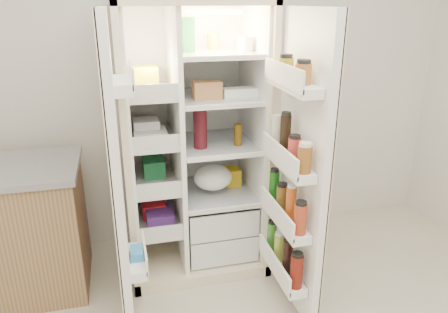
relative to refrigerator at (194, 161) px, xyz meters
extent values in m
cube|color=silver|center=(0.06, 0.35, 0.61)|extent=(4.00, 0.02, 2.70)
cube|color=beige|center=(-0.02, 0.28, 0.16)|extent=(0.92, 0.04, 1.80)
cube|color=beige|center=(-0.46, -0.05, 0.16)|extent=(0.04, 0.70, 1.80)
cube|color=beige|center=(0.42, -0.05, 0.16)|extent=(0.04, 0.70, 1.80)
cube|color=beige|center=(-0.02, -0.05, 1.04)|extent=(0.92, 0.70, 0.04)
cube|color=beige|center=(-0.02, -0.05, -0.70)|extent=(0.92, 0.70, 0.08)
cube|color=white|center=(-0.02, 0.25, 0.18)|extent=(0.84, 0.02, 1.68)
cube|color=white|center=(-0.43, -0.05, 0.18)|extent=(0.02, 0.62, 1.68)
cube|color=white|center=(0.39, -0.05, 0.18)|extent=(0.02, 0.62, 1.68)
cube|color=white|center=(-0.13, -0.05, 0.18)|extent=(0.03, 0.62, 1.68)
cube|color=silver|center=(0.14, -0.07, -0.56)|extent=(0.47, 0.52, 0.19)
cube|color=silver|center=(0.14, -0.07, -0.36)|extent=(0.47, 0.52, 0.19)
cube|color=#FFD18C|center=(0.14, 0.00, 0.98)|extent=(0.30, 0.30, 0.02)
cube|color=silver|center=(-0.28, -0.05, -0.39)|extent=(0.28, 0.58, 0.02)
cube|color=silver|center=(-0.28, -0.05, -0.09)|extent=(0.28, 0.58, 0.02)
cube|color=silver|center=(-0.28, -0.05, 0.21)|extent=(0.28, 0.58, 0.02)
cube|color=silver|center=(-0.28, -0.05, 0.51)|extent=(0.28, 0.58, 0.02)
cube|color=silver|center=(0.14, -0.05, -0.22)|extent=(0.49, 0.58, 0.01)
cube|color=silver|center=(0.14, -0.05, 0.14)|extent=(0.49, 0.58, 0.01)
cube|color=silver|center=(0.14, -0.05, 0.46)|extent=(0.49, 0.58, 0.02)
cube|color=silver|center=(0.14, -0.05, 0.74)|extent=(0.49, 0.58, 0.02)
cube|color=#F92333|center=(-0.28, -0.05, -0.33)|extent=(0.16, 0.20, 0.10)
cube|color=#27914F|center=(-0.28, -0.05, -0.02)|extent=(0.14, 0.18, 0.12)
cube|color=silver|center=(-0.28, -0.05, 0.25)|extent=(0.20, 0.22, 0.07)
cube|color=yellow|center=(-0.28, -0.05, 0.59)|extent=(0.15, 0.16, 0.14)
cube|color=#68339A|center=(-0.28, -0.05, -0.34)|extent=(0.18, 0.20, 0.09)
cube|color=#C34222|center=(-0.28, -0.05, -0.03)|extent=(0.14, 0.18, 0.10)
cube|color=white|center=(-0.28, -0.05, 0.28)|extent=(0.16, 0.16, 0.12)
sphere|color=orange|center=(0.01, -0.15, -0.62)|extent=(0.07, 0.07, 0.07)
sphere|color=orange|center=(0.10, -0.11, -0.62)|extent=(0.07, 0.07, 0.07)
sphere|color=orange|center=(0.20, -0.15, -0.62)|extent=(0.07, 0.07, 0.07)
sphere|color=orange|center=(0.06, -0.01, -0.62)|extent=(0.07, 0.07, 0.07)
sphere|color=orange|center=(0.16, -0.03, -0.62)|extent=(0.07, 0.07, 0.07)
ellipsoid|color=#3E6923|center=(0.14, -0.05, -0.34)|extent=(0.26, 0.24, 0.11)
cylinder|color=#4D1019|center=(0.02, -0.14, 0.28)|extent=(0.09, 0.09, 0.28)
cylinder|color=brown|center=(0.27, -0.15, 0.22)|extent=(0.05, 0.05, 0.15)
cube|color=#227D35|center=(-0.03, -0.06, 0.85)|extent=(0.07, 0.07, 0.21)
cylinder|color=white|center=(0.32, -0.10, 0.79)|extent=(0.10, 0.10, 0.09)
cylinder|color=gold|center=(0.15, 0.05, 0.79)|extent=(0.08, 0.08, 0.10)
cube|color=white|center=(0.29, -0.15, 0.49)|extent=(0.24, 0.10, 0.06)
cube|color=tan|center=(0.07, -0.12, 0.52)|extent=(0.18, 0.10, 0.11)
ellipsoid|color=white|center=(0.11, -0.09, -0.13)|extent=(0.26, 0.24, 0.17)
cube|color=yellow|center=(0.28, 0.02, -0.15)|extent=(0.10, 0.12, 0.12)
cube|color=white|center=(-0.52, -0.60, 0.16)|extent=(0.05, 0.40, 1.72)
cube|color=beige|center=(-0.54, -0.60, 0.16)|extent=(0.01, 0.40, 1.72)
cube|color=white|center=(-0.45, -0.60, -0.34)|extent=(0.09, 0.32, 0.06)
cube|color=white|center=(-0.45, -0.60, 0.66)|extent=(0.09, 0.32, 0.06)
cube|color=#338CCC|center=(-0.45, -0.60, -0.31)|extent=(0.07, 0.12, 0.10)
cube|color=white|center=(0.48, -0.69, 0.16)|extent=(0.05, 0.58, 1.72)
cube|color=beige|center=(0.51, -0.69, 0.16)|extent=(0.01, 0.58, 1.72)
cube|color=white|center=(0.40, -0.69, -0.48)|extent=(0.11, 0.50, 0.05)
cube|color=white|center=(0.40, -0.69, -0.14)|extent=(0.11, 0.50, 0.05)
cube|color=white|center=(0.40, -0.69, 0.21)|extent=(0.11, 0.50, 0.05)
cube|color=white|center=(0.40, -0.69, 0.64)|extent=(0.11, 0.50, 0.05)
cylinder|color=#65140B|center=(0.40, -0.89, -0.36)|extent=(0.07, 0.07, 0.20)
cylinder|color=black|center=(0.40, -0.76, -0.35)|extent=(0.06, 0.06, 0.22)
cylinder|color=#93A236|center=(0.40, -0.63, -0.37)|extent=(0.06, 0.06, 0.18)
cylinder|color=#397F2A|center=(0.40, -0.50, -0.36)|extent=(0.06, 0.06, 0.19)
cylinder|color=#9D351A|center=(0.40, -0.89, -0.03)|extent=(0.07, 0.07, 0.17)
cylinder|color=#C44D17|center=(0.40, -0.76, -0.01)|extent=(0.06, 0.06, 0.21)
cylinder|color=brown|center=(0.40, -0.63, -0.04)|extent=(0.07, 0.07, 0.16)
cylinder|color=#175B15|center=(0.40, -0.50, -0.02)|extent=(0.06, 0.06, 0.20)
cylinder|color=brown|center=(0.40, -0.89, 0.30)|extent=(0.07, 0.07, 0.14)
cylinder|color=#B0342D|center=(0.40, -0.76, 0.30)|extent=(0.07, 0.07, 0.14)
cylinder|color=black|center=(0.40, -0.63, 0.35)|extent=(0.06, 0.06, 0.23)
cylinder|color=beige|center=(0.40, -0.50, 0.32)|extent=(0.06, 0.06, 0.18)
cylinder|color=#945925|center=(0.40, -0.81, 0.71)|extent=(0.08, 0.08, 0.10)
cylinder|color=#9E881C|center=(0.40, -0.59, 0.71)|extent=(0.08, 0.08, 0.10)
camera|label=1|loc=(-0.47, -2.70, 1.05)|focal=34.00mm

